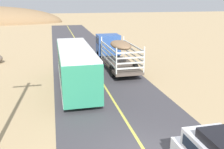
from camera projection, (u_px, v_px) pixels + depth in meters
livestock_truck at (113, 48)px, 26.57m from camera, size 2.53×9.70×3.02m
bus at (76, 66)px, 19.58m from camera, size 2.54×10.00×3.21m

